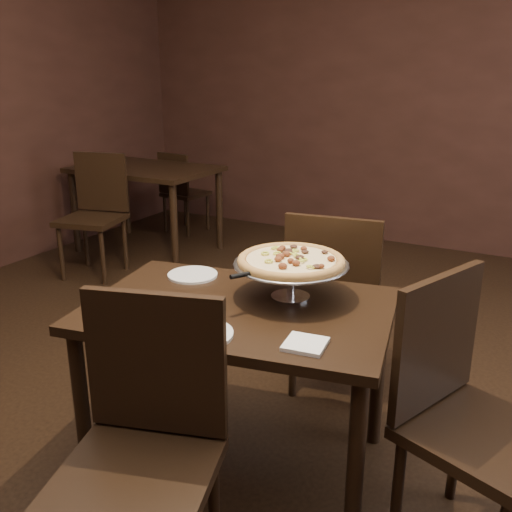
% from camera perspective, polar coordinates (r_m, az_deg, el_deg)
% --- Properties ---
extents(room, '(6.04, 7.04, 2.84)m').
position_cam_1_polar(room, '(2.12, -0.53, 12.79)').
color(room, black).
rests_on(room, ground).
extents(dining_table, '(1.29, 0.97, 0.73)m').
position_cam_1_polar(dining_table, '(2.26, -1.73, -7.20)').
color(dining_table, black).
rests_on(dining_table, ground).
extents(background_table, '(1.23, 0.82, 0.77)m').
position_cam_1_polar(background_table, '(5.25, -10.98, 7.64)').
color(background_table, black).
rests_on(background_table, ground).
extents(pizza_stand, '(0.46, 0.46, 0.19)m').
position_cam_1_polar(pizza_stand, '(2.25, 3.53, -0.53)').
color(pizza_stand, silver).
rests_on(pizza_stand, dining_table).
extents(parmesan_shaker, '(0.06, 0.06, 0.10)m').
position_cam_1_polar(parmesan_shaker, '(2.14, -10.81, -4.95)').
color(parmesan_shaker, beige).
rests_on(parmesan_shaker, dining_table).
extents(pepper_flake_shaker, '(0.06, 0.06, 0.11)m').
position_cam_1_polar(pepper_flake_shaker, '(2.09, -9.00, -5.22)').
color(pepper_flake_shaker, maroon).
rests_on(pepper_flake_shaker, dining_table).
extents(packet_caddy, '(0.09, 0.09, 0.07)m').
position_cam_1_polar(packet_caddy, '(2.20, -11.83, -4.74)').
color(packet_caddy, black).
rests_on(packet_caddy, dining_table).
extents(napkin_stack, '(0.15, 0.15, 0.01)m').
position_cam_1_polar(napkin_stack, '(1.92, 4.96, -8.78)').
color(napkin_stack, white).
rests_on(napkin_stack, dining_table).
extents(plate_left, '(0.22, 0.22, 0.01)m').
position_cam_1_polar(plate_left, '(2.54, -6.36, -1.88)').
color(plate_left, white).
rests_on(plate_left, dining_table).
extents(plate_near, '(0.25, 0.25, 0.01)m').
position_cam_1_polar(plate_near, '(1.99, -5.96, -7.78)').
color(plate_near, white).
rests_on(plate_near, dining_table).
extents(serving_spatula, '(0.14, 0.14, 0.02)m').
position_cam_1_polar(serving_spatula, '(2.11, -1.21, -1.94)').
color(serving_spatula, silver).
rests_on(serving_spatula, pizza_stand).
extents(chair_far, '(0.51, 0.51, 0.97)m').
position_cam_1_polar(chair_far, '(2.85, 7.97, -4.12)').
color(chair_far, black).
rests_on(chair_far, ground).
extents(chair_near, '(0.56, 0.56, 0.97)m').
position_cam_1_polar(chair_near, '(1.84, -11.15, -17.87)').
color(chair_near, black).
rests_on(chair_near, ground).
extents(chair_side, '(0.59, 0.59, 0.97)m').
position_cam_1_polar(chair_side, '(2.08, 20.13, -14.17)').
color(chair_side, black).
rests_on(chair_side, ground).
extents(bg_chair_far, '(0.42, 0.42, 0.82)m').
position_cam_1_polar(bg_chair_far, '(5.82, -7.48, 6.62)').
color(bg_chair_far, black).
rests_on(bg_chair_far, ground).
extents(bg_chair_near, '(0.54, 0.54, 0.97)m').
position_cam_1_polar(bg_chair_near, '(4.77, -15.76, 4.49)').
color(bg_chair_near, black).
rests_on(bg_chair_near, ground).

